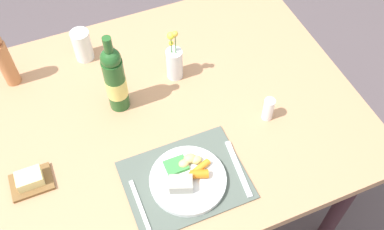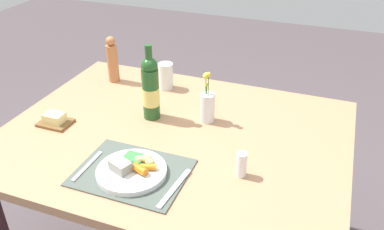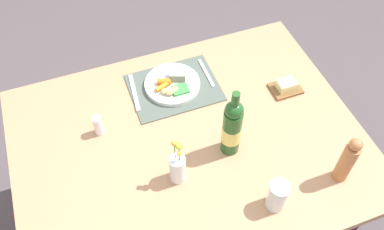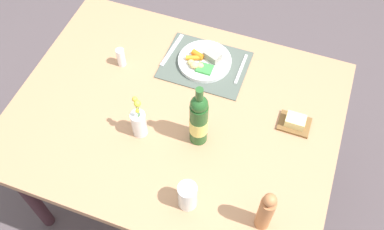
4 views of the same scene
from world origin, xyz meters
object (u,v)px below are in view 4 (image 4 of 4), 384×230
at_px(flower_vase, 139,122).
at_px(salt_shaker, 121,57).
at_px(fork, 241,69).
at_px(butter_dish, 295,122).
at_px(dining_table, 175,122).
at_px(water_tumbler, 188,197).
at_px(knife, 172,50).
at_px(pepper_mill, 266,211).
at_px(dinner_plate, 204,61).
at_px(wine_bottle, 199,120).

bearing_deg(flower_vase, salt_shaker, -53.43).
xyz_separation_m(fork, flower_vase, (0.29, 0.46, 0.06)).
bearing_deg(butter_dish, salt_shaker, -3.90).
xyz_separation_m(dining_table, salt_shaker, (0.32, -0.17, 0.13)).
distance_m(water_tumbler, salt_shaker, 0.74).
bearing_deg(knife, pepper_mill, 138.27).
height_order(dinner_plate, pepper_mill, pepper_mill).
xyz_separation_m(water_tumbler, salt_shaker, (0.51, -0.53, -0.01)).
xyz_separation_m(flower_vase, water_tumbler, (-0.29, 0.22, -0.02)).
distance_m(pepper_mill, butter_dish, 0.46).
height_order(flower_vase, water_tumbler, flower_vase).
height_order(pepper_mill, butter_dish, pepper_mill).
bearing_deg(salt_shaker, knife, -140.76).
distance_m(knife, flower_vase, 0.46).
distance_m(dinner_plate, pepper_mill, 0.78).
xyz_separation_m(knife, salt_shaker, (0.18, 0.15, 0.04)).
height_order(water_tumbler, butter_dish, water_tumbler).
relative_size(dinner_plate, water_tumbler, 1.90).
bearing_deg(dining_table, wine_bottle, 148.02).
distance_m(pepper_mill, water_tumbler, 0.28).
bearing_deg(water_tumbler, fork, -90.42).
height_order(flower_vase, wine_bottle, wine_bottle).
bearing_deg(wine_bottle, knife, -55.80).
bearing_deg(water_tumbler, knife, -64.10).
height_order(dining_table, wine_bottle, wine_bottle).
bearing_deg(dinner_plate, pepper_mill, 124.56).
distance_m(fork, water_tumbler, 0.68).
bearing_deg(salt_shaker, dining_table, 152.68).
distance_m(dinner_plate, wine_bottle, 0.41).
distance_m(dining_table, fork, 0.38).
bearing_deg(dining_table, flower_vase, 55.58).
relative_size(knife, pepper_mill, 0.91).
height_order(knife, flower_vase, flower_vase).
bearing_deg(dining_table, fork, -121.91).
relative_size(dining_table, wine_bottle, 4.20).
height_order(salt_shaker, butter_dish, salt_shaker).
bearing_deg(fork, pepper_mill, 112.66).
height_order(dinner_plate, fork, dinner_plate).
bearing_deg(wine_bottle, salt_shaker, -28.75).
distance_m(dinner_plate, flower_vase, 0.45).
bearing_deg(pepper_mill, dining_table, -36.13).
bearing_deg(flower_vase, dinner_plate, -106.11).
bearing_deg(fork, knife, 0.24).
xyz_separation_m(knife, wine_bottle, (-0.27, 0.40, 0.13)).
bearing_deg(dinner_plate, knife, -7.52).
bearing_deg(pepper_mill, dinner_plate, -55.44).
height_order(wine_bottle, butter_dish, wine_bottle).
xyz_separation_m(knife, butter_dish, (-0.62, 0.21, 0.01)).
height_order(dining_table, water_tumbler, water_tumbler).
bearing_deg(water_tumbler, dinner_plate, -76.10).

